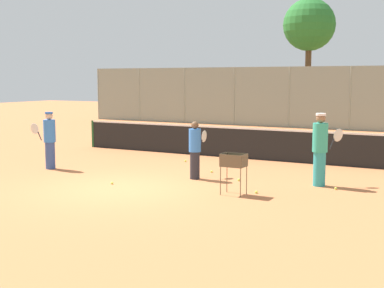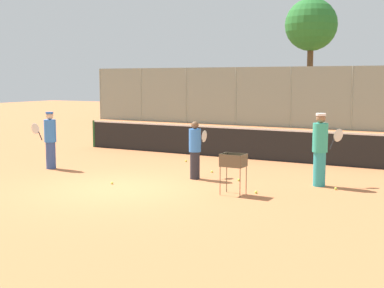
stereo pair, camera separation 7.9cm
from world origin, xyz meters
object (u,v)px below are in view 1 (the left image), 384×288
at_px(player_yellow_shirt, 49,139).
at_px(parked_car, 277,112).
at_px(tennis_net, 225,141).
at_px(player_white_outfit, 320,148).
at_px(player_red_cap, 195,149).
at_px(ball_cart, 234,164).

distance_m(player_yellow_shirt, parked_car, 19.97).
distance_m(tennis_net, player_yellow_shirt, 5.97).
bearing_deg(parked_car, player_white_outfit, -67.52).
bearing_deg(player_red_cap, player_white_outfit, -76.66).
bearing_deg(player_yellow_shirt, player_red_cap, -179.56).
xyz_separation_m(player_yellow_shirt, parked_car, (0.16, 19.96, -0.23)).
xyz_separation_m(player_yellow_shirt, ball_cart, (6.40, -0.67, -0.16)).
xyz_separation_m(tennis_net, player_white_outfit, (4.23, -3.40, 0.40)).
xyz_separation_m(player_white_outfit, ball_cart, (-1.48, -1.99, -0.22)).
height_order(tennis_net, player_red_cap, player_red_cap).
height_order(ball_cart, parked_car, parked_car).
bearing_deg(player_yellow_shirt, ball_cart, 166.42).
height_order(player_red_cap, parked_car, parked_car).
bearing_deg(ball_cart, parked_car, 106.81).
bearing_deg(parked_car, tennis_net, -77.13).
relative_size(player_yellow_shirt, parked_car, 0.41).
distance_m(player_white_outfit, player_red_cap, 3.31).
bearing_deg(player_red_cap, parked_car, 14.81).
height_order(tennis_net, parked_car, parked_car).
relative_size(player_red_cap, ball_cart, 1.62).
height_order(player_white_outfit, player_red_cap, player_white_outfit).
bearing_deg(parked_car, player_yellow_shirt, -90.47).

